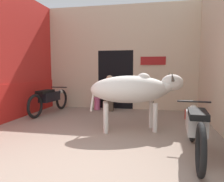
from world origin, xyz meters
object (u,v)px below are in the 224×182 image
Objects in this scene: bucket at (189,115)px; shopkeeper_seated at (109,92)px; motorcycle_near at (196,127)px; cow at (134,90)px; plastic_stool at (97,103)px; motorcycle_far at (50,99)px.

shopkeeper_seated is at bearing 161.28° from bucket.
motorcycle_near is at bearing -58.22° from shopkeeper_seated.
plastic_stool is (-1.49, 2.30, -0.70)m from cow.
plastic_stool is 1.60× the size of bucket.
cow is at bearing -64.76° from shopkeeper_seated.
motorcycle_near is (1.11, -1.26, -0.46)m from cow.
plastic_stool is at bearing 34.94° from motorcycle_far.
shopkeeper_seated is at bearing -9.82° from plastic_stool.
shopkeeper_seated is at bearing 121.78° from motorcycle_near.
shopkeeper_seated reaches higher than bucket.
motorcycle_far is at bearing 153.45° from cow.
plastic_stool is at bearing 170.18° from shopkeeper_seated.
motorcycle_far reaches higher than plastic_stool.
motorcycle_far is at bearing -145.06° from plastic_stool.
shopkeeper_seated is 2.63m from bucket.
bucket is (4.18, 0.00, -0.33)m from motorcycle_far.
motorcycle_near is at bearing -34.25° from motorcycle_far.
motorcycle_far reaches higher than bucket.
cow is 2.47m from shopkeeper_seated.
shopkeeper_seated is (1.74, 0.83, 0.17)m from motorcycle_far.
motorcycle_near is 1.80× the size of shopkeeper_seated.
cow is 0.99× the size of motorcycle_far.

